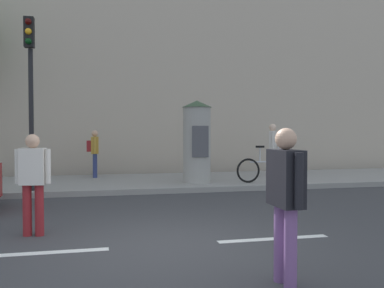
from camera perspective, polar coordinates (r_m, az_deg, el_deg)
name	(u,v)px	position (r m, az deg, el deg)	size (l,w,h in m)	color
ground_plane	(165,246)	(6.45, -3.64, -13.42)	(80.00, 80.00, 0.00)	#38383A
sidewalk_curb	(128,183)	(13.28, -8.52, -5.18)	(36.00, 4.00, 0.15)	gray
lane_markings	(165,245)	(6.45, -3.64, -13.39)	(25.80, 0.16, 0.01)	silver
building_backdrop	(118,32)	(18.62, -9.82, 14.57)	(36.00, 5.00, 11.61)	#B7A893
traffic_light	(30,75)	(11.57, -20.86, 8.60)	(0.24, 0.45, 4.36)	black
poster_column	(197,141)	(12.54, 0.66, 0.41)	(0.89, 0.89, 2.42)	#9E9B93
pedestrian_in_dark_shirt	(33,177)	(7.29, -20.53, -4.17)	(0.56, 0.30, 1.64)	maroon
pedestrian_tallest	(286,192)	(4.77, 12.42, -6.29)	(0.25, 0.67, 1.72)	#724C84
pedestrian_near_pole	(94,149)	(14.29, -12.97, -0.70)	(0.39, 0.65, 1.55)	navy
pedestrian_in_light_jacket	(273,145)	(14.62, 10.74, -0.12)	(0.39, 0.61, 1.76)	#724C84
bicycle_leaning	(265,169)	(12.83, 9.73, -3.35)	(1.77, 0.10, 1.09)	black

